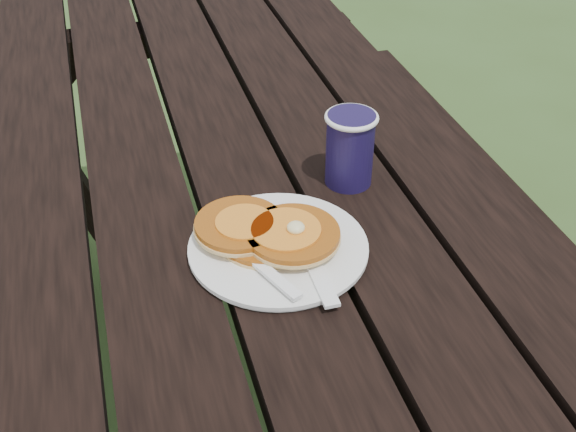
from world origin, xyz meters
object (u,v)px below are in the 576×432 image
object	(u,v)px
plate	(278,248)
coffee_cup	(350,145)
picnic_table	(236,314)
pancake_stack	(268,232)

from	to	relation	value
plate	coffee_cup	world-z (taller)	coffee_cup
picnic_table	coffee_cup	xyz separation A→B (m)	(0.15, -0.16, 0.45)
plate	pancake_stack	xyz separation A→B (m)	(-0.01, 0.01, 0.02)
pancake_stack	plate	bearing A→B (deg)	-50.85
pancake_stack	picnic_table	bearing A→B (deg)	89.62
coffee_cup	picnic_table	bearing A→B (deg)	134.67
picnic_table	coffee_cup	size ratio (longest dim) A/B	15.90
plate	coffee_cup	xyz separation A→B (m)	(0.14, 0.13, 0.06)
picnic_table	pancake_stack	distance (m)	0.49
picnic_table	plate	distance (m)	0.48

